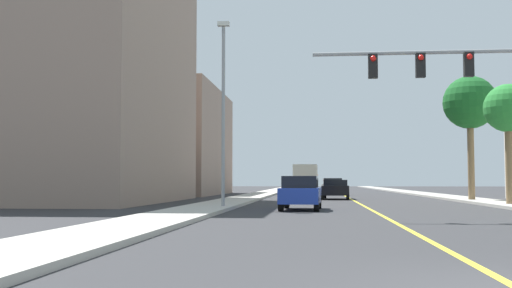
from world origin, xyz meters
name	(u,v)px	position (x,y,z in m)	size (l,w,h in m)	color
ground	(348,197)	(0.00, 42.00, 0.00)	(192.00, 192.00, 0.00)	#2D2D30
sidewalk_left	(253,196)	(-7.56, 42.00, 0.07)	(2.53, 168.00, 0.15)	#B2ADA3
sidewalk_right	(445,197)	(7.56, 42.00, 0.07)	(2.53, 168.00, 0.15)	#9E9B93
lane_marking_center	(348,197)	(0.00, 42.00, 0.00)	(0.16, 144.00, 0.01)	yellow
building_left_near	(32,71)	(-20.39, 29.37, 8.28)	(17.60, 18.18, 16.57)	gray
building_left_far	(145,142)	(-18.84, 49.90, 4.99)	(14.49, 18.23, 9.98)	gray
traffic_signal_mast	(493,83)	(3.53, 13.77, 4.66)	(9.36, 0.36, 6.11)	gray
street_lamp	(223,104)	(-6.79, 20.64, 4.91)	(0.56, 0.28, 8.66)	gray
palm_mid	(508,111)	(7.37, 24.84, 4.91)	(2.49, 2.49, 6.15)	brown
palm_far	(470,104)	(7.20, 32.01, 6.17)	(3.33, 3.33, 7.77)	brown
car_blue	(301,193)	(-3.18, 20.27, 0.79)	(1.89, 4.12, 1.53)	#1E389E
car_black	(336,189)	(-1.10, 36.70, 0.73)	(2.09, 4.68, 1.38)	black
car_white	(305,188)	(-3.36, 39.08, 0.77)	(1.99, 4.12, 1.48)	white
car_gray	(332,186)	(-1.01, 49.44, 0.80)	(1.92, 4.10, 1.55)	slate
delivery_truck	(306,178)	(-3.57, 57.56, 1.59)	(2.55, 7.41, 2.97)	red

